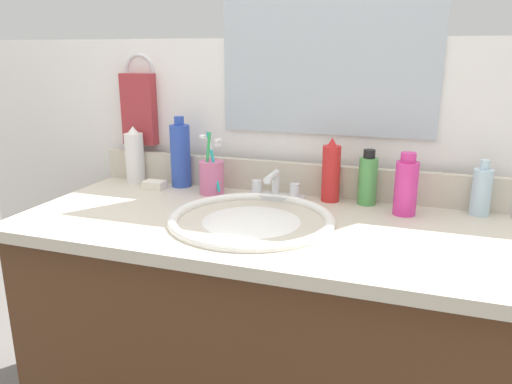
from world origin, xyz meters
The scene contains 17 objects.
vanity_cabinet centered at (0.00, 0.00, 0.42)m, with size 1.13×0.50×0.84m, color #4C2D19.
countertop centered at (0.00, 0.00, 0.85)m, with size 1.18×0.54×0.03m, color beige.
backsplash centered at (0.00, 0.26, 0.91)m, with size 1.18×0.02×0.09m, color beige.
back_wall centered at (0.00, 0.32, 0.65)m, with size 2.28×0.04×1.30m, color white.
mirror_panel centered at (0.10, 0.30, 1.32)m, with size 0.60×0.01×0.56m, color #B2BCC6.
towel_ring centered at (-0.49, 0.30, 1.21)m, with size 0.10×0.10×0.01m, color silver.
hand_towel centered at (-0.49, 0.28, 1.09)m, with size 0.11×0.04×0.22m, color #A53338.
sink_basin centered at (-0.01, -0.02, 0.84)m, with size 0.40×0.40×0.11m.
faucet centered at (-0.01, 0.18, 0.90)m, with size 0.16×0.10×0.08m.
bottle_shampoo_blue centered at (-0.32, 0.22, 0.96)m, with size 0.06×0.06×0.21m.
bottle_lotion_white centered at (-0.48, 0.22, 0.95)m, with size 0.06×0.06×0.17m.
bottle_spray_red centered at (0.14, 0.22, 0.95)m, with size 0.05×0.05×0.18m.
bottle_toner_green centered at (0.24, 0.22, 0.94)m, with size 0.05×0.05×0.15m.
bottle_gel_clear centered at (0.51, 0.22, 0.93)m, with size 0.05×0.05×0.14m.
bottle_soap_pink centered at (0.34, 0.16, 0.94)m, with size 0.06×0.06×0.16m.
cup_pink centered at (-0.20, 0.17, 0.92)m, with size 0.08×0.07×0.18m.
soap_bar centered at (-0.38, 0.17, 0.88)m, with size 0.06×0.04×0.02m, color white.
Camera 1 is at (0.37, -1.08, 1.26)m, focal length 34.75 mm.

